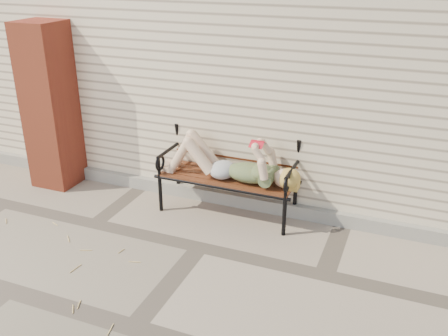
% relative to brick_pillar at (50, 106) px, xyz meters
% --- Properties ---
extents(ground, '(80.00, 80.00, 0.00)m').
position_rel_brick_pillar_xyz_m(ground, '(2.30, -0.75, -1.00)').
color(ground, gray).
rests_on(ground, ground).
extents(house_wall, '(8.00, 4.00, 3.00)m').
position_rel_brick_pillar_xyz_m(house_wall, '(2.30, 2.25, 0.50)').
color(house_wall, beige).
rests_on(house_wall, ground).
extents(foundation_strip, '(8.00, 0.10, 0.15)m').
position_rel_brick_pillar_xyz_m(foundation_strip, '(2.30, 0.22, -0.93)').
color(foundation_strip, gray).
rests_on(foundation_strip, ground).
extents(brick_pillar, '(0.50, 0.50, 2.00)m').
position_rel_brick_pillar_xyz_m(brick_pillar, '(0.00, 0.00, 0.00)').
color(brick_pillar, '#A63F25').
rests_on(brick_pillar, ground).
extents(garden_bench, '(1.63, 0.65, 1.06)m').
position_rel_brick_pillar_xyz_m(garden_bench, '(2.29, 0.12, -0.41)').
color(garden_bench, black).
rests_on(garden_bench, ground).
extents(reading_woman, '(1.54, 0.35, 0.48)m').
position_rel_brick_pillar_xyz_m(reading_woman, '(2.30, -0.01, -0.37)').
color(reading_woman, '#0B354D').
rests_on(reading_woman, ground).
extents(straw_scatter, '(2.87, 1.76, 0.01)m').
position_rel_brick_pillar_xyz_m(straw_scatter, '(0.84, -1.76, -0.99)').
color(straw_scatter, '#DCB76B').
rests_on(straw_scatter, ground).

